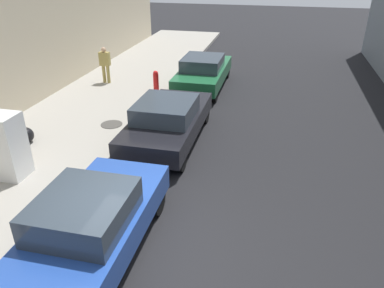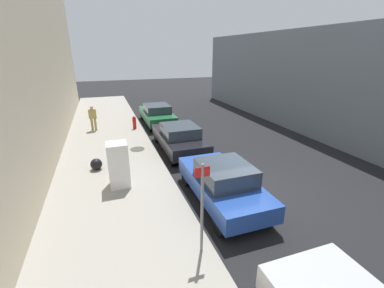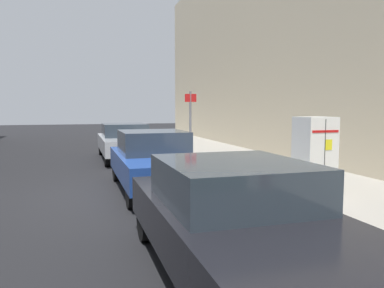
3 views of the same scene
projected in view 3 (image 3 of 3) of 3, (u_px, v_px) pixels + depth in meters
name	position (u px, v px, depth m)	size (l,w,h in m)	color
ground_plane	(117.00, 194.00, 8.73)	(80.00, 80.00, 0.00)	black
sidewalk_slab	(281.00, 180.00, 9.98)	(4.37, 44.00, 0.17)	#9E998E
discarded_refrigerator	(314.00, 154.00, 8.14)	(0.71, 0.72, 1.64)	white
street_sign_post	(190.00, 125.00, 11.43)	(0.36, 0.07, 2.33)	slate
parked_sedan_silver	(125.00, 141.00, 14.68)	(1.87, 4.61, 1.39)	silver
parked_hatchback_blue	(154.00, 160.00, 9.11)	(1.76, 4.14, 1.44)	#23479E
parked_sedan_dark	(239.00, 220.00, 4.34)	(1.86, 4.44, 1.37)	black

